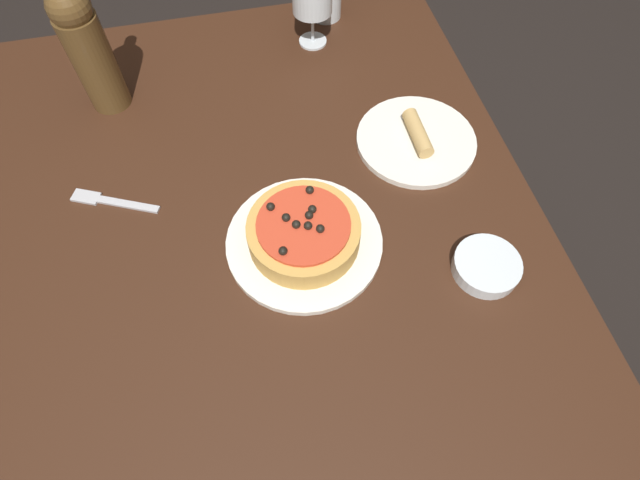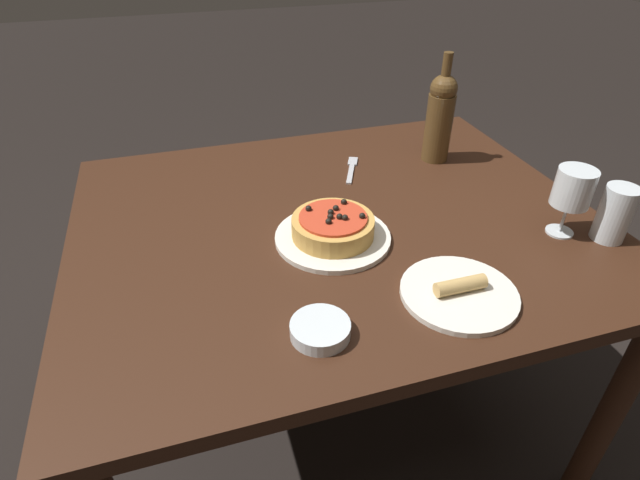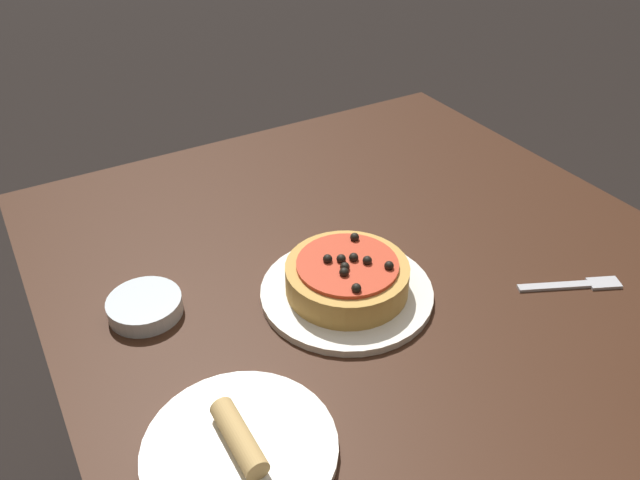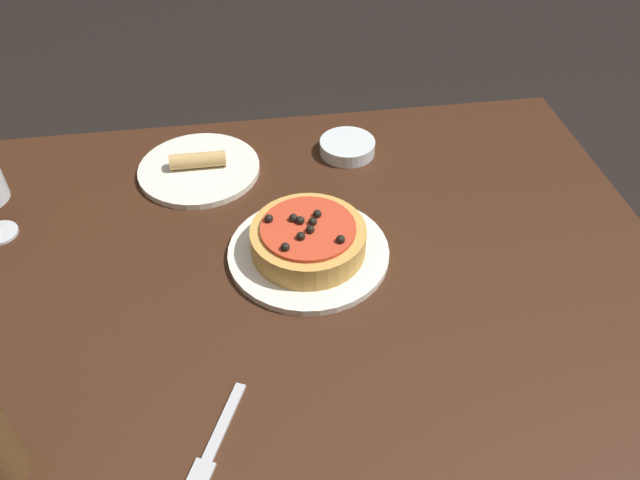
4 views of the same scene
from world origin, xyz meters
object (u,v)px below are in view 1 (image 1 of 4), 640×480
(dinner_plate, at_px, (304,242))
(fork, at_px, (110,201))
(side_bowl, at_px, (486,266))
(side_plate, at_px, (416,140))
(pizza, at_px, (304,232))
(dining_table, at_px, (257,259))
(wine_bottle, at_px, (87,47))

(dinner_plate, distance_m, fork, 0.36)
(dinner_plate, distance_m, side_bowl, 0.30)
(side_bowl, distance_m, side_plate, 0.29)
(pizza, relative_size, side_bowl, 1.71)
(dining_table, bearing_deg, side_bowl, 66.86)
(dinner_plate, distance_m, pizza, 0.03)
(side_bowl, distance_m, fork, 0.66)
(side_bowl, bearing_deg, side_plate, -175.75)
(dining_table, relative_size, side_bowl, 11.49)
(dining_table, distance_m, pizza, 0.16)
(dinner_plate, bearing_deg, dining_table, -115.54)
(side_bowl, relative_size, fork, 0.70)
(dining_table, relative_size, side_plate, 5.45)
(dining_table, bearing_deg, pizza, 64.51)
(pizza, height_order, side_plate, pizza)
(fork, bearing_deg, side_bowl, 179.93)
(dinner_plate, xyz_separation_m, side_bowl, (0.11, 0.28, 0.01))
(pizza, xyz_separation_m, wine_bottle, (-0.42, -0.31, 0.09))
(wine_bottle, bearing_deg, side_plate, 66.82)
(dinner_plate, relative_size, pizza, 1.42)
(fork, bearing_deg, dinner_plate, 177.94)
(pizza, xyz_separation_m, side_bowl, (0.11, 0.28, -0.02))
(side_bowl, xyz_separation_m, side_plate, (-0.29, -0.02, -0.00))
(dinner_plate, height_order, wine_bottle, wine_bottle)
(pizza, relative_size, wine_bottle, 0.61)
(pizza, relative_size, side_plate, 0.81)
(pizza, distance_m, side_plate, 0.31)
(dining_table, distance_m, dinner_plate, 0.13)
(dinner_plate, relative_size, wine_bottle, 0.86)
(dining_table, xyz_separation_m, dinner_plate, (0.04, 0.08, 0.10))
(dining_table, relative_size, wine_bottle, 4.08)
(dining_table, bearing_deg, dinner_plate, 64.46)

